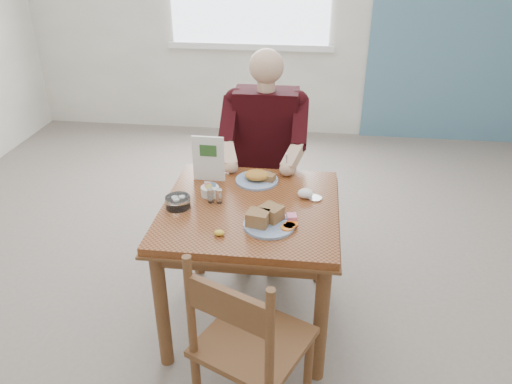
# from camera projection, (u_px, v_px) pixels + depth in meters

# --- Properties ---
(floor) EXTENTS (6.00, 6.00, 0.00)m
(floor) POSITION_uv_depth(u_px,v_px,m) (251.00, 316.00, 2.93)
(floor) COLOR #6D6358
(floor) RESTS_ON ground
(accent_panel) EXTENTS (1.60, 0.02, 2.80)m
(accent_panel) POSITION_uv_depth(u_px,v_px,m) (460.00, 0.00, 4.69)
(accent_panel) COLOR teal
(accent_panel) RESTS_ON ground
(lemon_wedge) EXTENTS (0.05, 0.04, 0.03)m
(lemon_wedge) POSITION_uv_depth(u_px,v_px,m) (219.00, 233.00, 2.32)
(lemon_wedge) COLOR yellow
(lemon_wedge) RESTS_ON table
(napkin) EXTENTS (0.08, 0.07, 0.05)m
(napkin) POSITION_uv_depth(u_px,v_px,m) (305.00, 193.00, 2.63)
(napkin) COLOR white
(napkin) RESTS_ON table
(metal_dish) EXTENTS (0.08, 0.08, 0.01)m
(metal_dish) POSITION_uv_depth(u_px,v_px,m) (315.00, 198.00, 2.63)
(metal_dish) COLOR silver
(metal_dish) RESTS_ON table
(table) EXTENTS (0.92, 0.92, 0.75)m
(table) POSITION_uv_depth(u_px,v_px,m) (250.00, 224.00, 2.62)
(table) COLOR brown
(table) RESTS_ON ground
(chair_far) EXTENTS (0.42, 0.42, 0.95)m
(chair_far) POSITION_uv_depth(u_px,v_px,m) (266.00, 182.00, 3.40)
(chair_far) COLOR brown
(chair_far) RESTS_ON ground
(chair_near) EXTENTS (0.56, 0.56, 0.95)m
(chair_near) POSITION_uv_depth(u_px,v_px,m) (248.00, 347.00, 2.08)
(chair_near) COLOR brown
(chair_near) RESTS_ON ground
(diner) EXTENTS (0.53, 0.56, 1.39)m
(diner) POSITION_uv_depth(u_px,v_px,m) (265.00, 142.00, 3.16)
(diner) COLOR gray
(diner) RESTS_ON chair_far
(near_plate) EXTENTS (0.32, 0.32, 0.08)m
(near_plate) POSITION_uv_depth(u_px,v_px,m) (268.00, 219.00, 2.39)
(near_plate) COLOR white
(near_plate) RESTS_ON table
(far_plate) EXTENTS (0.31, 0.31, 0.07)m
(far_plate) POSITION_uv_depth(u_px,v_px,m) (258.00, 178.00, 2.80)
(far_plate) COLOR white
(far_plate) RESTS_ON table
(caddy) EXTENTS (0.10, 0.10, 0.07)m
(caddy) POSITION_uv_depth(u_px,v_px,m) (210.00, 191.00, 2.66)
(caddy) COLOR white
(caddy) RESTS_ON table
(shakers) EXTENTS (0.08, 0.03, 0.08)m
(shakers) POSITION_uv_depth(u_px,v_px,m) (215.00, 196.00, 2.59)
(shakers) COLOR white
(shakers) RESTS_ON table
(creamer) EXTENTS (0.14, 0.14, 0.06)m
(creamer) POSITION_uv_depth(u_px,v_px,m) (178.00, 202.00, 2.54)
(creamer) COLOR white
(creamer) RESTS_ON table
(menu) EXTENTS (0.18, 0.02, 0.26)m
(menu) POSITION_uv_depth(u_px,v_px,m) (208.00, 158.00, 2.77)
(menu) COLOR white
(menu) RESTS_ON table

